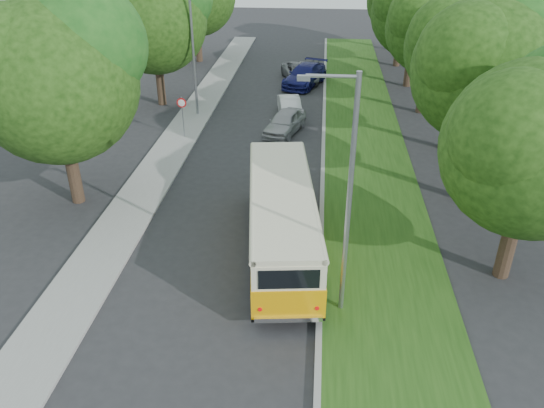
# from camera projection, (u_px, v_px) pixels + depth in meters

# --- Properties ---
(ground) EXTENTS (120.00, 120.00, 0.00)m
(ground) POSITION_uv_depth(u_px,v_px,m) (226.00, 260.00, 20.19)
(ground) COLOR #29292C
(ground) RESTS_ON ground
(curb) EXTENTS (0.20, 70.00, 0.15)m
(curb) POSITION_uv_depth(u_px,v_px,m) (322.00, 200.00, 24.21)
(curb) COLOR gray
(curb) RESTS_ON ground
(grass_verge) EXTENTS (4.50, 70.00, 0.13)m
(grass_verge) POSITION_uv_depth(u_px,v_px,m) (374.00, 203.00, 24.02)
(grass_verge) COLOR #214913
(grass_verge) RESTS_ON ground
(sidewalk) EXTENTS (2.20, 70.00, 0.12)m
(sidewalk) POSITION_uv_depth(u_px,v_px,m) (143.00, 192.00, 24.91)
(sidewalk) COLOR gray
(sidewalk) RESTS_ON ground
(treeline) EXTENTS (24.27, 41.91, 9.46)m
(treeline) POSITION_uv_depth(u_px,v_px,m) (321.00, 17.00, 32.73)
(treeline) COLOR #332319
(treeline) RESTS_ON ground
(lamppost_near) EXTENTS (1.71, 0.16, 8.00)m
(lamppost_near) POSITION_uv_depth(u_px,v_px,m) (346.00, 194.00, 15.55)
(lamppost_near) COLOR gray
(lamppost_near) RESTS_ON ground
(lamppost_far) EXTENTS (1.71, 0.16, 7.50)m
(lamppost_far) POSITION_uv_depth(u_px,v_px,m) (192.00, 51.00, 32.51)
(lamppost_far) COLOR gray
(lamppost_far) RESTS_ON ground
(warning_sign) EXTENTS (0.56, 0.10, 2.50)m
(warning_sign) POSITION_uv_depth(u_px,v_px,m) (182.00, 110.00, 30.16)
(warning_sign) COLOR gray
(warning_sign) RESTS_ON ground
(vintage_bus) EXTENTS (3.54, 9.54, 2.77)m
(vintage_bus) POSITION_uv_depth(u_px,v_px,m) (282.00, 221.00, 20.05)
(vintage_bus) COLOR #FFAA08
(vintage_bus) RESTS_ON ground
(car_silver) EXTENTS (2.67, 4.28, 1.36)m
(car_silver) POSITION_uv_depth(u_px,v_px,m) (285.00, 122.00, 31.41)
(car_silver) COLOR #A1A1A6
(car_silver) RESTS_ON ground
(car_white) EXTENTS (1.97, 3.90, 1.23)m
(car_white) POSITION_uv_depth(u_px,v_px,m) (290.00, 107.00, 34.01)
(car_white) COLOR silver
(car_white) RESTS_ON ground
(car_blue) EXTENTS (3.72, 5.68, 1.53)m
(car_blue) POSITION_uv_depth(u_px,v_px,m) (305.00, 75.00, 40.07)
(car_blue) COLOR navy
(car_blue) RESTS_ON ground
(car_grey) EXTENTS (3.42, 5.24, 1.34)m
(car_grey) POSITION_uv_depth(u_px,v_px,m) (300.00, 72.00, 41.12)
(car_grey) COLOR slate
(car_grey) RESTS_ON ground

